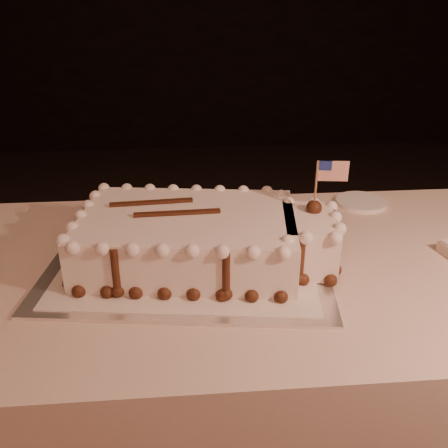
{
  "coord_description": "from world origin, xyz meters",
  "views": [
    {
      "loc": [
        -0.1,
        -0.38,
        1.32
      ],
      "look_at": [
        -0.02,
        0.61,
        0.85
      ],
      "focal_mm": 40.0,
      "sensor_mm": 36.0,
      "label": 1
    }
  ],
  "objects": [
    {
      "name": "banquet_table",
      "position": [
        0.0,
        0.6,
        0.38
      ],
      "size": [
        2.4,
        0.8,
        0.75
      ],
      "primitive_type": "cube",
      "color": "beige",
      "rests_on": "ground"
    },
    {
      "name": "sheet_cake",
      "position": [
        -0.06,
        0.6,
        0.82
      ],
      "size": [
        0.61,
        0.39,
        0.23
      ],
      "color": "white",
      "rests_on": "doily"
    },
    {
      "name": "doily",
      "position": [
        -0.1,
        0.61,
        0.76
      ],
      "size": [
        0.61,
        0.49,
        0.0
      ],
      "primitive_type": "cube",
      "rotation": [
        0.0,
        0.0,
        -0.13
      ],
      "color": "silver",
      "rests_on": "cake_board"
    },
    {
      "name": "cake_board",
      "position": [
        -0.1,
        0.61,
        0.75
      ],
      "size": [
        0.68,
        0.54,
        0.01
      ],
      "primitive_type": "cube",
      "rotation": [
        0.0,
        0.0,
        -0.13
      ],
      "color": "silver",
      "rests_on": "banquet_table"
    },
    {
      "name": "side_plate",
      "position": [
        0.41,
        0.91,
        0.76
      ],
      "size": [
        0.15,
        0.15,
        0.01
      ],
      "primitive_type": "cylinder",
      "color": "white",
      "rests_on": "banquet_table"
    }
  ]
}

